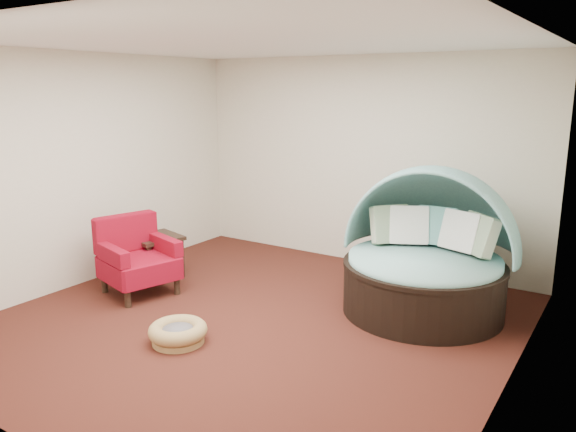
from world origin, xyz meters
The scene contains 10 objects.
floor centered at (0.00, 0.00, 0.00)m, with size 5.00×5.00×0.00m, color #4C1E15.
wall_back centered at (0.00, 2.50, 1.40)m, with size 5.00×5.00×0.00m, color beige.
wall_front centered at (0.00, -2.50, 1.40)m, with size 5.00×5.00×0.00m, color beige.
wall_left centered at (-2.50, 0.00, 1.40)m, with size 5.00×5.00×0.00m, color beige.
wall_right centered at (2.50, 0.00, 1.40)m, with size 5.00×5.00×0.00m, color beige.
ceiling centered at (0.00, 0.00, 2.80)m, with size 5.00×5.00×0.00m, color white.
canopy_daybed centered at (1.38, 1.31, 0.73)m, with size 1.93×1.84×1.57m.
pet_basket centered at (-0.31, -0.79, 0.10)m, with size 0.57×0.57×0.20m.
red_armchair centered at (-1.66, -0.04, 0.42)m, with size 0.96×0.96×0.91m.
side_table centered at (-1.88, 0.48, 0.35)m, with size 0.70×0.70×0.54m.
Camera 1 is at (3.26, -4.38, 2.39)m, focal length 35.00 mm.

